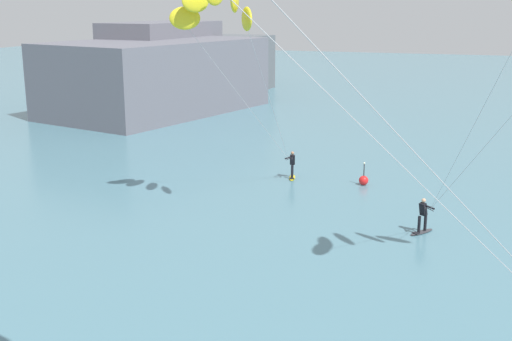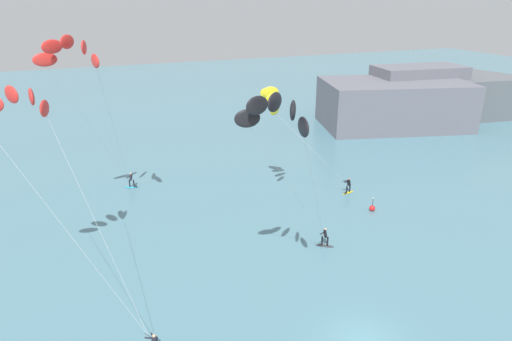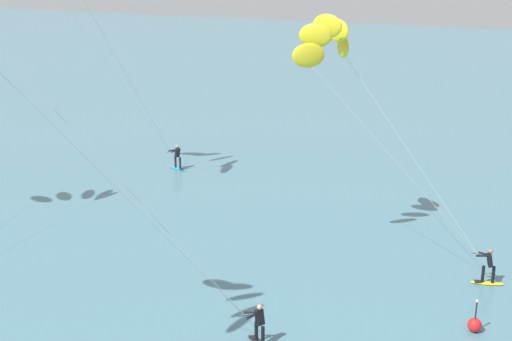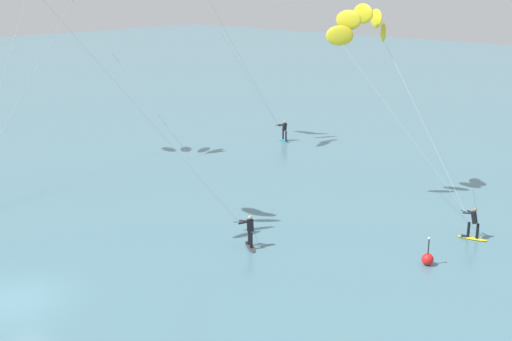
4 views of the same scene
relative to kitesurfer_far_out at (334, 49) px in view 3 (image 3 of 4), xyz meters
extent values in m
cube|color=black|center=(-0.10, -9.68, -9.70)|extent=(0.39, 0.40, 0.02)
cylinder|color=black|center=(0.43, -10.04, -9.32)|extent=(0.14, 0.14, 0.78)
cylinder|color=black|center=(0.06, -9.79, -9.32)|extent=(0.14, 0.14, 0.78)
cube|color=black|center=(0.24, -9.91, -8.63)|extent=(0.43, 0.43, 0.63)
sphere|color=tan|center=(0.24, -9.91, -8.21)|extent=(0.20, 0.20, 0.20)
cylinder|color=black|center=(-0.19, -10.25, -8.48)|extent=(0.45, 0.36, 0.03)
cylinder|color=black|center=(0.09, -10.17, -8.45)|extent=(0.38, 0.56, 0.15)
cylinder|color=black|center=(-0.04, -9.99, -8.45)|extent=(0.60, 0.25, 0.15)
cylinder|color=#B2B2B7|center=(-4.09, -12.17, -2.99)|extent=(7.83, 3.86, 10.99)
cylinder|color=#B2B2B7|center=(-3.01, -13.57, -2.99)|extent=(5.65, 6.65, 10.99)
ellipsoid|color=yellow|center=(7.82, -1.50, -9.75)|extent=(1.54, 0.70, 0.08)
cube|color=black|center=(7.42, -1.60, -9.70)|extent=(0.34, 0.34, 0.02)
cylinder|color=black|center=(8.03, -1.45, -9.32)|extent=(0.14, 0.14, 0.78)
cylinder|color=black|center=(7.61, -1.55, -9.32)|extent=(0.14, 0.14, 0.78)
cube|color=black|center=(7.82, -1.50, -8.63)|extent=(0.38, 0.37, 0.63)
sphere|color=#9E7051|center=(7.82, -1.50, -8.21)|extent=(0.20, 0.20, 0.20)
cylinder|color=black|center=(7.28, -1.40, -8.48)|extent=(0.55, 0.13, 0.03)
cylinder|color=black|center=(7.53, -1.56, -8.45)|extent=(0.61, 0.20, 0.15)
cylinder|color=black|center=(7.57, -1.34, -8.45)|extent=(0.55, 0.40, 0.15)
ellipsoid|color=yellow|center=(-0.06, 1.78, -0.10)|extent=(1.11, 1.43, 1.10)
ellipsoid|color=yellow|center=(-0.18, 1.15, 0.72)|extent=(1.43, 1.10, 1.10)
ellipsoid|color=yellow|center=(-0.39, 0.07, 1.03)|extent=(1.54, 0.60, 1.10)
ellipsoid|color=yellow|center=(-0.59, -1.00, 0.72)|extent=(1.54, 0.62, 1.10)
ellipsoid|color=yellow|center=(-0.71, -1.63, -0.10)|extent=(1.43, 1.11, 1.10)
cylinder|color=#B2B2B7|center=(3.61, 0.19, -4.44)|extent=(7.36, 3.19, 8.09)
cylinder|color=#B2B2B7|center=(3.28, -1.51, -4.44)|extent=(8.01, 0.25, 8.09)
ellipsoid|color=#23ADD1|center=(-12.82, 8.24, -9.75)|extent=(1.54, 0.80, 0.08)
cube|color=black|center=(-12.42, 8.12, -9.70)|extent=(0.35, 0.36, 0.02)
cylinder|color=black|center=(-13.03, 8.31, -9.32)|extent=(0.14, 0.14, 0.78)
cylinder|color=black|center=(-12.61, 8.18, -9.32)|extent=(0.14, 0.14, 0.78)
cube|color=black|center=(-12.82, 8.24, -8.63)|extent=(0.40, 0.38, 0.63)
sphere|color=tan|center=(-12.82, 8.24, -8.21)|extent=(0.20, 0.20, 0.20)
cylinder|color=black|center=(-13.11, 7.78, -8.48)|extent=(0.32, 0.48, 0.03)
cylinder|color=black|center=(-12.87, 7.95, -8.45)|extent=(0.20, 0.61, 0.15)
cylinder|color=black|center=(-13.06, 8.07, -8.45)|extent=(0.54, 0.43, 0.15)
cylinder|color=#B2B2B7|center=(-16.03, 5.16, -2.09)|extent=(5.85, 5.25, 12.79)
cylinder|color=#B2B2B7|center=(-14.19, 4.01, -2.09)|extent=(2.18, 7.55, 12.79)
sphere|color=red|center=(7.68, -5.91, -9.51)|extent=(0.56, 0.56, 0.56)
cylinder|color=#262628|center=(7.68, -5.91, -8.88)|extent=(0.06, 0.06, 0.70)
sphere|color=#F2F2CC|center=(7.68, -5.91, -8.47)|extent=(0.12, 0.12, 0.12)
camera|label=1|loc=(-29.52, -11.90, 0.56)|focal=45.88mm
camera|label=2|loc=(-16.91, -37.86, 9.51)|focal=31.83mm
camera|label=3|loc=(8.88, -31.78, 4.73)|focal=49.82mm
camera|label=4|loc=(20.85, -32.06, 2.95)|focal=46.57mm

